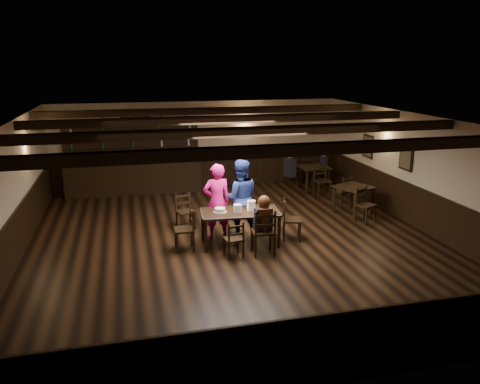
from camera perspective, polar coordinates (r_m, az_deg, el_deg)
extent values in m
plane|color=black|center=(10.51, -0.62, -6.02)|extent=(10.00, 10.00, 0.00)
cube|color=beige|center=(14.90, -5.08, 5.78)|extent=(9.00, 0.02, 2.70)
cube|color=beige|center=(5.64, 11.34, -11.33)|extent=(9.00, 0.02, 2.70)
cube|color=beige|center=(10.10, -26.34, -0.53)|extent=(0.02, 10.00, 2.70)
cube|color=beige|center=(11.93, 20.92, 2.34)|extent=(0.02, 10.00, 2.70)
cube|color=silver|center=(9.85, -0.67, 8.75)|extent=(9.00, 10.00, 0.02)
cube|color=black|center=(15.04, -4.98, 2.57)|extent=(9.00, 0.04, 1.00)
cube|color=black|center=(6.09, 10.77, -18.37)|extent=(9.00, 0.04, 1.00)
cube|color=black|center=(10.34, -25.61, -5.05)|extent=(0.04, 10.00, 1.00)
cube|color=black|center=(12.12, 20.42, -1.58)|extent=(0.04, 10.00, 1.00)
cube|color=black|center=(14.63, -12.53, 7.27)|extent=(0.90, 0.03, 1.00)
cube|color=black|center=(14.61, -12.53, 7.26)|extent=(0.80, 0.02, 0.90)
cube|color=black|center=(12.27, 19.61, 4.00)|extent=(0.03, 0.55, 0.65)
cube|color=#72664C|center=(12.25, 19.53, 4.00)|extent=(0.02, 0.45, 0.55)
cube|color=black|center=(13.87, 15.33, 5.39)|extent=(0.03, 0.55, 0.65)
cube|color=#72664C|center=(13.86, 15.26, 5.39)|extent=(0.02, 0.45, 0.55)
cube|color=black|center=(7.01, 4.99, 5.06)|extent=(8.90, 0.18, 0.18)
cube|color=black|center=(8.90, 0.82, 7.36)|extent=(8.90, 0.18, 0.18)
cube|color=black|center=(10.83, -1.89, 8.83)|extent=(8.90, 0.18, 0.18)
cube|color=black|center=(12.78, -3.79, 9.84)|extent=(8.90, 0.18, 0.18)
cube|color=black|center=(9.82, -4.21, -5.46)|extent=(0.06, 0.06, 0.71)
cube|color=black|center=(10.49, -4.58, -4.05)|extent=(0.06, 0.06, 0.71)
cube|color=black|center=(10.06, 4.77, -4.94)|extent=(0.06, 0.06, 0.71)
cube|color=black|center=(10.73, 3.84, -3.60)|extent=(0.06, 0.06, 0.71)
cube|color=black|center=(10.12, 0.00, -2.51)|extent=(1.75, 0.98, 0.04)
cube|color=#A5A8AD|center=(10.51, -0.36, -1.83)|extent=(1.69, 0.16, 0.05)
cube|color=#A5A8AD|center=(9.74, 0.39, -3.24)|extent=(1.69, 0.16, 0.05)
cube|color=#A5A8AD|center=(10.28, 4.58, -2.27)|extent=(0.10, 0.85, 0.05)
cube|color=#A5A8AD|center=(10.03, -4.70, -2.74)|extent=(0.10, 0.85, 0.05)
cube|color=black|center=(9.83, -0.27, -6.43)|extent=(0.03, 0.03, 0.37)
cube|color=black|center=(9.58, 0.40, -7.04)|extent=(0.03, 0.03, 0.37)
cube|color=black|center=(9.73, -1.97, -6.69)|extent=(0.03, 0.03, 0.37)
cube|color=black|center=(9.48, -1.35, -7.31)|extent=(0.03, 0.03, 0.37)
cube|color=black|center=(9.58, -0.80, -5.74)|extent=(0.41, 0.40, 0.03)
cube|color=black|center=(9.38, -0.47, -4.94)|extent=(0.36, 0.08, 0.39)
cube|color=black|center=(9.40, -0.47, -5.16)|extent=(0.31, 0.07, 0.04)
cube|color=black|center=(9.34, -0.47, -4.27)|extent=(0.31, 0.07, 0.04)
cube|color=black|center=(9.99, 3.69, -5.78)|extent=(0.04, 0.04, 0.48)
cube|color=black|center=(9.65, 4.24, -6.58)|extent=(0.04, 0.04, 0.48)
cube|color=black|center=(9.90, 1.44, -5.95)|extent=(0.04, 0.04, 0.48)
cube|color=black|center=(9.56, 1.91, -6.76)|extent=(0.04, 0.04, 0.48)
cube|color=black|center=(9.68, 2.84, -4.83)|extent=(0.49, 0.47, 0.04)
cube|color=black|center=(9.43, 3.13, -3.81)|extent=(0.47, 0.07, 0.50)
cube|color=black|center=(9.44, 3.12, -4.09)|extent=(0.40, 0.05, 0.06)
cube|color=black|center=(9.38, 3.14, -2.95)|extent=(0.40, 0.05, 0.06)
cube|color=black|center=(10.21, -7.85, -5.53)|extent=(0.04, 0.04, 0.44)
cube|color=black|center=(10.24, -5.92, -5.40)|extent=(0.04, 0.04, 0.44)
cube|color=black|center=(9.87, -7.66, -6.28)|extent=(0.04, 0.04, 0.44)
cube|color=black|center=(9.90, -5.66, -6.15)|extent=(0.04, 0.04, 0.44)
cube|color=black|center=(9.97, -6.82, -4.56)|extent=(0.42, 0.44, 0.04)
cube|color=black|center=(9.91, -5.86, -3.25)|extent=(0.04, 0.43, 0.46)
cube|color=black|center=(9.93, -5.86, -3.50)|extent=(0.03, 0.37, 0.05)
cube|color=black|center=(9.87, -5.88, -2.49)|extent=(0.03, 0.37, 0.05)
cube|color=black|center=(10.45, 7.33, -4.98)|extent=(0.05, 0.05, 0.45)
cube|color=black|center=(10.44, 5.39, -4.95)|extent=(0.05, 0.05, 0.45)
cube|color=black|center=(10.80, 7.20, -4.28)|extent=(0.05, 0.05, 0.45)
cube|color=black|center=(10.79, 5.33, -4.26)|extent=(0.05, 0.05, 0.45)
cube|color=black|center=(10.54, 6.35, -3.37)|extent=(0.53, 0.54, 0.04)
cube|color=black|center=(10.46, 5.42, -2.15)|extent=(0.17, 0.43, 0.47)
cube|color=black|center=(10.47, 5.42, -2.39)|extent=(0.14, 0.36, 0.05)
cube|color=black|center=(10.41, 5.44, -1.41)|extent=(0.14, 0.36, 0.05)
cube|color=black|center=(11.08, -7.11, -3.87)|extent=(0.04, 0.04, 0.41)
cube|color=black|center=(11.36, -7.74, -3.38)|extent=(0.04, 0.04, 0.41)
cube|color=black|center=(11.20, -5.48, -3.59)|extent=(0.04, 0.04, 0.41)
cube|color=black|center=(11.49, -6.13, -3.12)|extent=(0.04, 0.04, 0.41)
cube|color=black|center=(11.21, -6.65, -2.40)|extent=(0.49, 0.48, 0.04)
cube|color=black|center=(11.29, -7.00, -1.13)|extent=(0.40, 0.14, 0.43)
cube|color=black|center=(11.30, -7.00, -1.34)|extent=(0.34, 0.11, 0.05)
cube|color=black|center=(11.25, -7.03, -0.50)|extent=(0.34, 0.11, 0.05)
imported|color=#D51079|center=(10.48, -2.84, -1.14)|extent=(0.65, 0.44, 1.72)
imported|color=navy|center=(10.68, 0.00, -0.66)|extent=(0.96, 0.80, 1.77)
cube|color=black|center=(9.78, 2.64, -4.46)|extent=(0.33, 0.33, 0.13)
cube|color=black|center=(9.59, 2.86, -3.39)|extent=(0.35, 0.20, 0.49)
cylinder|color=black|center=(9.52, 2.88, -2.12)|extent=(0.10, 0.35, 0.35)
sphere|color=#D8A384|center=(9.48, 2.89, -1.24)|extent=(0.21, 0.21, 0.21)
sphere|color=#351C0C|center=(9.45, 2.95, -1.24)|extent=(0.26, 0.26, 0.26)
cone|color=#351C0C|center=(9.48, 3.09, -3.76)|extent=(0.20, 0.20, 0.61)
cylinder|color=white|center=(10.08, -2.46, -2.41)|extent=(0.29, 0.29, 0.01)
cylinder|color=white|center=(10.07, -2.46, -2.16)|extent=(0.23, 0.23, 0.08)
cylinder|color=silver|center=(10.07, -2.46, -2.26)|extent=(0.25, 0.25, 0.04)
cylinder|color=white|center=(10.04, -0.30, -2.00)|extent=(0.18, 0.18, 0.17)
cylinder|color=white|center=(10.16, 1.39, -1.65)|extent=(0.19, 0.19, 0.22)
cylinder|color=#A5A8AD|center=(10.18, 0.11, -2.18)|extent=(0.05, 0.05, 0.03)
sphere|color=orange|center=(10.17, 0.11, -2.03)|extent=(0.03, 0.03, 0.03)
cylinder|color=silver|center=(10.08, 1.70, -2.14)|extent=(0.04, 0.04, 0.10)
cylinder|color=#A5A8AD|center=(10.09, 2.18, -2.14)|extent=(0.04, 0.04, 0.10)
cylinder|color=silver|center=(10.26, 1.40, -1.79)|extent=(0.07, 0.07, 0.11)
cube|color=maroon|center=(10.08, 2.68, -2.45)|extent=(0.33, 0.25, 0.00)
cube|color=#0D1F45|center=(10.31, 3.03, -2.05)|extent=(0.37, 0.36, 0.00)
cube|color=black|center=(14.55, -12.77, 2.00)|extent=(4.02, 0.60, 1.10)
cube|color=black|center=(14.43, -12.91, 4.22)|extent=(4.22, 0.70, 0.05)
cube|color=black|center=(14.70, -12.93, 4.32)|extent=(4.02, 0.10, 2.20)
cube|color=black|center=(14.56, -12.98, 5.21)|extent=(3.92, 0.22, 0.03)
cube|color=black|center=(14.50, -13.06, 6.57)|extent=(3.92, 0.22, 0.03)
cube|color=black|center=(14.45, -13.15, 7.94)|extent=(3.92, 0.22, 0.03)
cube|color=black|center=(12.51, 13.73, 0.58)|extent=(1.09, 1.09, 0.04)
cube|color=black|center=(12.15, 13.82, -1.71)|extent=(0.05, 0.05, 0.71)
cube|color=black|center=(12.57, 11.43, -0.99)|extent=(0.05, 0.05, 0.71)
cube|color=black|center=(12.67, 15.79, -1.14)|extent=(0.05, 0.05, 0.71)
cube|color=black|center=(13.07, 13.43, -0.46)|extent=(0.05, 0.05, 0.71)
cube|color=black|center=(14.65, 8.92, 3.01)|extent=(0.91, 0.91, 0.04)
cube|color=black|center=(14.27, 8.13, 1.16)|extent=(0.05, 0.05, 0.71)
cube|color=black|center=(14.92, 7.02, 1.83)|extent=(0.05, 0.05, 0.71)
cube|color=black|center=(14.58, 10.74, 1.35)|extent=(0.05, 0.05, 0.71)
cube|color=black|center=(15.21, 9.54, 1.99)|extent=(0.05, 0.05, 0.71)
cube|color=black|center=(14.44, 6.08, 3.03)|extent=(0.30, 0.42, 0.56)
sphere|color=#D8A384|center=(14.36, 6.12, 4.50)|extent=(0.22, 0.22, 0.22)
sphere|color=black|center=(14.36, 6.13, 4.63)|extent=(0.23, 0.23, 0.23)
cube|color=black|center=(15.03, 10.10, 3.30)|extent=(0.33, 0.42, 0.53)
sphere|color=#D8A384|center=(14.96, 10.16, 4.65)|extent=(0.21, 0.21, 0.21)
sphere|color=black|center=(14.95, 10.17, 4.76)|extent=(0.22, 0.22, 0.22)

